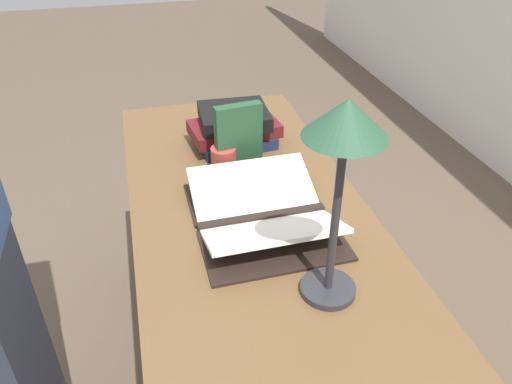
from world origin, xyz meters
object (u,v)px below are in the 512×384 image
Objects in this scene: book_stack_tall at (234,127)px; reading_lamp at (343,146)px; book_standing_upright at (239,139)px; open_book at (262,213)px; coffee_mug at (224,161)px.

book_stack_tall is 0.81m from reading_lamp.
book_stack_tall is 0.18m from book_standing_upright.
book_stack_tall is at bearing 176.48° from open_book.
coffee_mug reaches higher than open_book.
reading_lamp is at bearing 12.74° from coffee_mug.
open_book is 4.63× the size of coffee_mug.
reading_lamp reaches higher than book_standing_upright.
book_stack_tall is at bearing -175.85° from reading_lamp.
book_standing_upright is (0.18, -0.02, 0.05)m from book_stack_tall.
coffee_mug is at bearing -21.33° from book_stack_tall.
book_stack_tall is (-0.45, 0.02, 0.04)m from open_book.
book_standing_upright is at bearing 99.55° from coffee_mug.
open_book is at bearing 11.04° from coffee_mug.
reading_lamp is at bearing 0.80° from book_standing_upright.
open_book is 1.44× the size of book_stack_tall.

